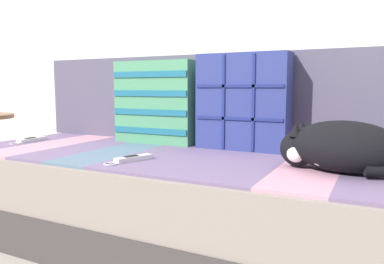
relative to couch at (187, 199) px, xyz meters
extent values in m
plane|color=#A89E8E|center=(0.00, -0.13, -0.19)|extent=(14.00, 14.00, 0.00)
cube|color=#3D3838|center=(0.00, 0.00, -0.10)|extent=(2.11, 0.85, 0.17)
cube|color=gray|center=(0.00, 0.00, 0.08)|extent=(2.06, 0.83, 0.20)
cube|color=slate|center=(-0.89, -0.02, 0.19)|extent=(0.20, 0.75, 0.01)
cube|color=#C6899E|center=(-0.69, -0.02, 0.19)|extent=(0.20, 0.75, 0.01)
cube|color=slate|center=(-0.49, -0.02, 0.19)|extent=(0.20, 0.75, 0.01)
cube|color=slate|center=(-0.30, -0.02, 0.19)|extent=(0.20, 0.75, 0.01)
cube|color=slate|center=(-0.10, -0.02, 0.19)|extent=(0.20, 0.75, 0.01)
cube|color=slate|center=(0.10, -0.02, 0.19)|extent=(0.20, 0.75, 0.01)
cube|color=slate|center=(0.30, -0.02, 0.19)|extent=(0.20, 0.75, 0.01)
cube|color=#C6899E|center=(0.49, -0.02, 0.19)|extent=(0.20, 0.75, 0.01)
cube|color=slate|center=(0.69, -0.02, 0.19)|extent=(0.20, 0.75, 0.01)
cube|color=#514C60|center=(0.00, 0.35, 0.40)|extent=(2.06, 0.14, 0.42)
cube|color=navy|center=(0.16, 0.21, 0.40)|extent=(0.40, 0.13, 0.41)
cube|color=navy|center=(0.16, 0.14, 0.33)|extent=(0.38, 0.01, 0.01)
cube|color=navy|center=(0.10, 0.14, 0.40)|extent=(0.01, 0.01, 0.40)
cube|color=navy|center=(0.16, 0.14, 0.47)|extent=(0.38, 0.01, 0.01)
cube|color=navy|center=(0.23, 0.14, 0.40)|extent=(0.01, 0.01, 0.40)
cube|color=#4C9366|center=(-0.28, 0.21, 0.39)|extent=(0.41, 0.13, 0.39)
cube|color=#1E667F|center=(-0.28, 0.14, 0.25)|extent=(0.40, 0.01, 0.03)
cube|color=#1E667F|center=(-0.28, 0.14, 0.34)|extent=(0.40, 0.01, 0.03)
cube|color=#1E667F|center=(-0.28, 0.14, 0.43)|extent=(0.40, 0.01, 0.03)
cube|color=#1E667F|center=(-0.28, 0.14, 0.52)|extent=(0.40, 0.01, 0.03)
ellipsoid|color=black|center=(0.60, -0.08, 0.27)|extent=(0.37, 0.25, 0.17)
sphere|color=black|center=(0.46, -0.06, 0.25)|extent=(0.12, 0.12, 0.12)
sphere|color=white|center=(0.46, -0.09, 0.25)|extent=(0.07, 0.07, 0.07)
ellipsoid|color=white|center=(0.55, -0.13, 0.25)|extent=(0.10, 0.05, 0.07)
cone|color=black|center=(0.45, -0.09, 0.32)|extent=(0.05, 0.05, 0.05)
cone|color=black|center=(0.46, -0.03, 0.32)|extent=(0.05, 0.05, 0.05)
cube|color=white|center=(-0.85, -0.04, 0.20)|extent=(0.04, 0.16, 0.02)
cube|color=black|center=(-0.85, -0.06, 0.21)|extent=(0.02, 0.05, 0.00)
cube|color=black|center=(-0.85, 0.03, 0.20)|extent=(0.03, 0.01, 0.02)
torus|color=silver|center=(-0.85, -0.14, 0.19)|extent=(0.05, 0.05, 0.01)
cube|color=white|center=(-0.10, -0.23, 0.20)|extent=(0.09, 0.15, 0.02)
cube|color=black|center=(-0.11, -0.24, 0.21)|extent=(0.04, 0.06, 0.00)
cube|color=black|center=(-0.08, -0.16, 0.20)|extent=(0.03, 0.02, 0.02)
torus|color=silver|center=(-0.14, -0.32, 0.19)|extent=(0.06, 0.06, 0.01)
camera|label=1|loc=(0.70, -1.34, 0.46)|focal=35.00mm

